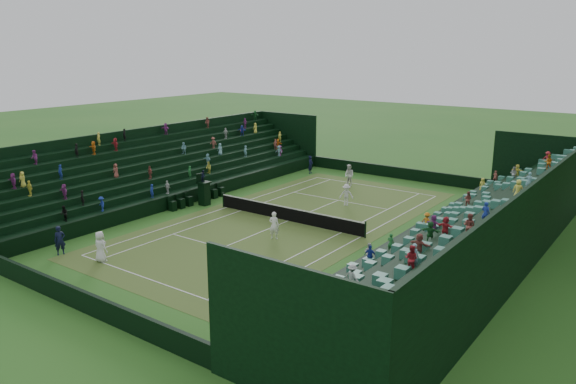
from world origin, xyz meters
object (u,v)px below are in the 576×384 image
object	(u,v)px
player_near_east	(274,225)
player_far_east	(346,195)
tennis_net	(288,214)
player_far_west	(349,175)
umpire_chair	(204,190)
player_near_west	(100,247)

from	to	relation	value
player_near_east	player_far_east	world-z (taller)	player_near_east
tennis_net	player_far_west	size ratio (longest dim) A/B	6.56
umpire_chair	player_near_west	size ratio (longest dim) A/B	1.52
umpire_chair	player_near_east	bearing A→B (deg)	-18.70
player_near_east	player_far_west	size ratio (longest dim) A/B	0.96
player_far_west	player_far_east	bearing A→B (deg)	-51.10
umpire_chair	player_near_west	world-z (taller)	umpire_chair
tennis_net	player_far_west	distance (m)	11.15
player_far_east	tennis_net	bearing A→B (deg)	-128.31
player_near_east	player_far_east	distance (m)	8.96
tennis_net	umpire_chair	bearing A→B (deg)	-176.81
player_near_east	player_far_west	distance (m)	14.71
player_near_west	player_far_east	distance (m)	18.09
player_near_west	player_near_east	bearing A→B (deg)	-124.62
player_near_west	player_far_east	bearing A→B (deg)	-108.74
player_near_east	player_far_east	size ratio (longest dim) A/B	1.07
umpire_chair	player_far_west	distance (m)	12.70
player_far_west	umpire_chair	bearing A→B (deg)	-105.25
player_near_west	player_far_east	size ratio (longest dim) A/B	1.07
tennis_net	player_near_east	distance (m)	3.66
umpire_chair	tennis_net	bearing A→B (deg)	3.19
umpire_chair	player_near_west	distance (m)	11.90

